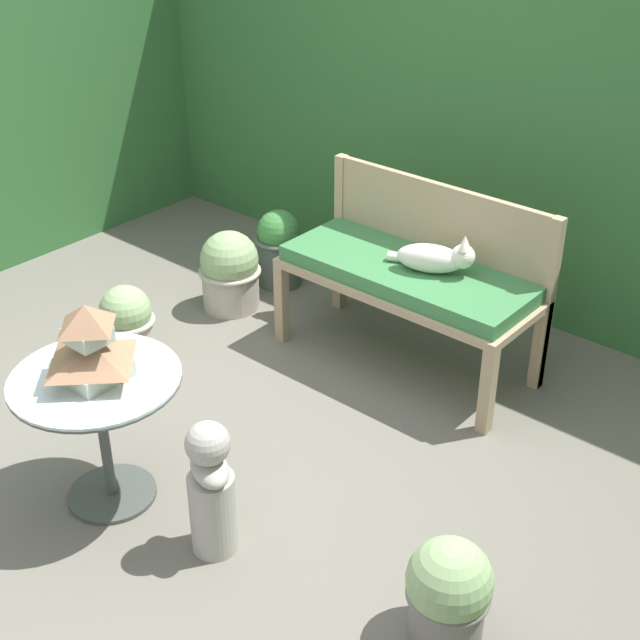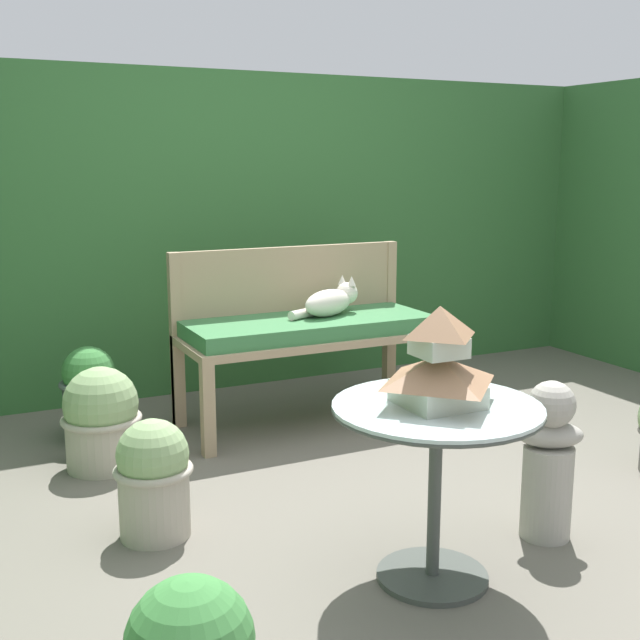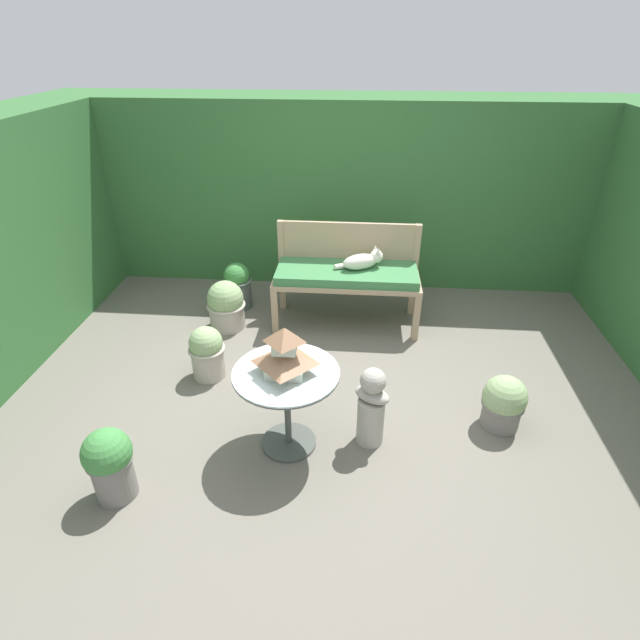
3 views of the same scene
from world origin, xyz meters
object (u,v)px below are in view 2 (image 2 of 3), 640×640
patio_table (436,443)px  potted_plant_table_far (102,419)px  garden_bust (548,461)px  potted_plant_path_edge (154,477)px  potted_plant_bench_right (90,393)px  pagoda_birdhouse (438,363)px  cat (331,301)px  garden_bench (309,334)px

patio_table → potted_plant_table_far: 1.73m
garden_bust → potted_plant_path_edge: bearing=-178.1°
patio_table → potted_plant_bench_right: 2.08m
pagoda_birdhouse → potted_plant_path_edge: size_ratio=0.72×
potted_plant_table_far → garden_bust: bearing=-46.5°
cat → potted_plant_path_edge: cat is taller
cat → potted_plant_bench_right: (-1.25, 0.21, -0.41)m
potted_plant_path_edge → potted_plant_bench_right: size_ratio=0.94×
cat → potted_plant_bench_right: 1.33m
patio_table → potted_plant_table_far: patio_table is taller
garden_bust → potted_plant_table_far: bearing=161.5°
garden_bench → potted_plant_bench_right: size_ratio=2.79×
cat → patio_table: 1.78m
garden_bench → pagoda_birdhouse: 1.73m
potted_plant_bench_right → potted_plant_path_edge: bearing=-89.0°
garden_bench → potted_plant_path_edge: garden_bench is taller
cat → garden_bust: size_ratio=0.74×
garden_bust → potted_plant_table_far: size_ratio=1.28×
patio_table → pagoda_birdhouse: size_ratio=2.11×
potted_plant_path_edge → potted_plant_table_far: 0.79m
potted_plant_path_edge → garden_bust: bearing=-26.1°
cat → potted_plant_table_far: cat is taller
garden_bench → potted_plant_path_edge: bearing=-138.7°
garden_bench → potted_plant_table_far: 1.17m
garden_bust → potted_plant_path_edge: size_ratio=1.33×
patio_table → potted_plant_bench_right: bearing=112.2°
cat → potted_plant_path_edge: 1.63m
cat → garden_bust: (0.09, -1.63, -0.35)m
garden_bench → pagoda_birdhouse: (-0.33, -1.68, 0.26)m
patio_table → garden_bench: bearing=79.0°
cat → patio_table: size_ratio=0.65×
potted_plant_table_far → potted_plant_path_edge: bearing=-87.1°
cat → pagoda_birdhouse: size_ratio=1.37×
pagoda_birdhouse → patio_table: bearing=45.0°
garden_bust → garden_bench: bearing=126.2°
patio_table → cat: bearing=74.6°
pagoda_birdhouse → potted_plant_table_far: size_ratio=0.69×
cat → pagoda_birdhouse: 1.77m
pagoda_birdhouse → garden_bust: bearing=8.0°
potted_plant_path_edge → potted_plant_table_far: (-0.04, 0.79, -0.00)m
cat → potted_plant_path_edge: (-1.23, -0.98, -0.42)m
patio_table → pagoda_birdhouse: (-0.00, -0.00, 0.27)m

